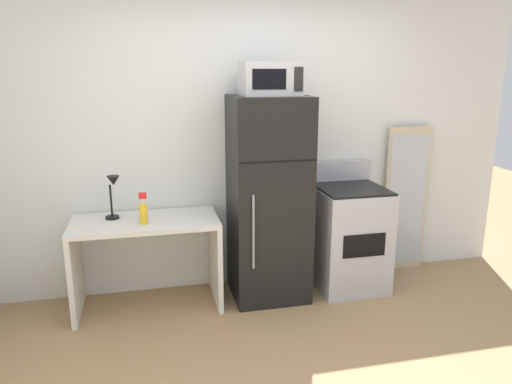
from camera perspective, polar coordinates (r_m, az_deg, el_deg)
The scene contains 8 objects.
wall_back_white at distance 4.27m, azimuth -0.87°, elevation 6.05°, with size 5.00×0.10×2.60m, color silver.
desk at distance 4.02m, azimuth -12.86°, elevation -6.29°, with size 1.16×0.58×0.75m.
desk_lamp at distance 3.97m, azimuth -16.59°, elevation 0.25°, with size 0.14×0.12×0.35m.
spray_bottle at distance 3.83m, azimuth -13.20°, elevation -2.24°, with size 0.06×0.06×0.25m.
refrigerator at distance 4.03m, azimuth 1.49°, elevation -0.89°, with size 0.62×0.61×1.71m.
microwave at distance 3.87m, azimuth 1.67°, elevation 13.27°, with size 0.46×0.35×0.26m.
oven_range at distance 4.38m, azimuth 10.97°, elevation -5.23°, with size 0.59×0.61×1.10m.
leaning_mirror at distance 4.84m, azimuth 17.29°, elevation -0.87°, with size 0.44×0.03×1.40m.
Camera 1 is at (-0.89, -2.43, 1.92)m, focal length 33.77 mm.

